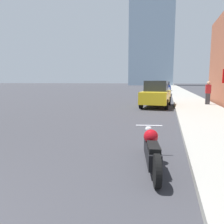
{
  "coord_description": "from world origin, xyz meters",
  "views": [
    {
      "loc": [
        3.3,
        -0.35,
        1.77
      ],
      "look_at": [
        1.72,
        5.86,
        0.87
      ],
      "focal_mm": 35.0,
      "sensor_mm": 36.0,
      "label": 1
    }
  ],
  "objects_px": {
    "parked_car_red": "(166,85)",
    "pedestrian": "(208,93)",
    "parked_car_white": "(161,89)",
    "parked_car_blue": "(165,87)",
    "parked_car_black": "(165,86)",
    "parked_car_yellow": "(156,94)",
    "motorcycle": "(152,149)"
  },
  "relations": [
    {
      "from": "parked_car_black",
      "to": "pedestrian",
      "type": "bearing_deg",
      "value": -80.18
    },
    {
      "from": "parked_car_red",
      "to": "motorcycle",
      "type": "bearing_deg",
      "value": -87.44
    },
    {
      "from": "parked_car_black",
      "to": "parked_car_red",
      "type": "relative_size",
      "value": 1.02
    },
    {
      "from": "motorcycle",
      "to": "pedestrian",
      "type": "relative_size",
      "value": 1.41
    },
    {
      "from": "parked_car_blue",
      "to": "parked_car_black",
      "type": "bearing_deg",
      "value": 85.59
    },
    {
      "from": "parked_car_black",
      "to": "pedestrian",
      "type": "height_order",
      "value": "pedestrian"
    },
    {
      "from": "parked_car_yellow",
      "to": "parked_car_black",
      "type": "height_order",
      "value": "parked_car_yellow"
    },
    {
      "from": "parked_car_white",
      "to": "parked_car_blue",
      "type": "relative_size",
      "value": 1.05
    },
    {
      "from": "parked_car_blue",
      "to": "parked_car_yellow",
      "type": "bearing_deg",
      "value": -95.09
    },
    {
      "from": "motorcycle",
      "to": "parked_car_black",
      "type": "distance_m",
      "value": 47.26
    },
    {
      "from": "parked_car_white",
      "to": "parked_car_black",
      "type": "relative_size",
      "value": 1.05
    },
    {
      "from": "parked_car_yellow",
      "to": "pedestrian",
      "type": "xyz_separation_m",
      "value": [
        3.53,
        1.16,
        0.09
      ]
    },
    {
      "from": "pedestrian",
      "to": "parked_car_red",
      "type": "bearing_deg",
      "value": 93.97
    },
    {
      "from": "motorcycle",
      "to": "parked_car_blue",
      "type": "bearing_deg",
      "value": 80.81
    },
    {
      "from": "parked_car_blue",
      "to": "parked_car_black",
      "type": "relative_size",
      "value": 1.0
    },
    {
      "from": "parked_car_red",
      "to": "pedestrian",
      "type": "bearing_deg",
      "value": -83.69
    },
    {
      "from": "parked_car_blue",
      "to": "parked_car_red",
      "type": "distance_m",
      "value": 23.2
    },
    {
      "from": "parked_car_black",
      "to": "motorcycle",
      "type": "bearing_deg",
      "value": -85.3
    },
    {
      "from": "parked_car_white",
      "to": "parked_car_blue",
      "type": "distance_m",
      "value": 12.23
    },
    {
      "from": "motorcycle",
      "to": "parked_car_black",
      "type": "bearing_deg",
      "value": 80.76
    },
    {
      "from": "parked_car_black",
      "to": "parked_car_blue",
      "type": "bearing_deg",
      "value": -85.45
    },
    {
      "from": "parked_car_white",
      "to": "parked_car_red",
      "type": "relative_size",
      "value": 1.06
    },
    {
      "from": "parked_car_white",
      "to": "parked_car_red",
      "type": "distance_m",
      "value": 35.43
    },
    {
      "from": "motorcycle",
      "to": "parked_car_yellow",
      "type": "xyz_separation_m",
      "value": [
        -0.48,
        11.06,
        0.53
      ]
    },
    {
      "from": "motorcycle",
      "to": "parked_car_black",
      "type": "height_order",
      "value": "parked_car_black"
    },
    {
      "from": "parked_car_yellow",
      "to": "pedestrian",
      "type": "height_order",
      "value": "parked_car_yellow"
    },
    {
      "from": "motorcycle",
      "to": "pedestrian",
      "type": "xyz_separation_m",
      "value": [
        3.05,
        12.22,
        0.62
      ]
    },
    {
      "from": "parked_car_blue",
      "to": "pedestrian",
      "type": "relative_size",
      "value": 2.63
    },
    {
      "from": "parked_car_white",
      "to": "parked_car_blue",
      "type": "xyz_separation_m",
      "value": [
        0.25,
        12.23,
        0.02
      ]
    },
    {
      "from": "parked_car_white",
      "to": "parked_car_red",
      "type": "height_order",
      "value": "parked_car_white"
    },
    {
      "from": "parked_car_red",
      "to": "pedestrian",
      "type": "relative_size",
      "value": 2.6
    },
    {
      "from": "parked_car_yellow",
      "to": "parked_car_black",
      "type": "xyz_separation_m",
      "value": [
        0.14,
        36.2,
        -0.06
      ]
    }
  ]
}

